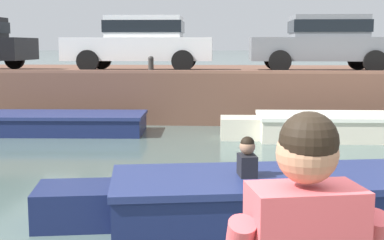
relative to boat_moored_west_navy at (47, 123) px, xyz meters
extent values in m
plane|color=#4C605B|center=(4.03, -4.52, -0.24)|extent=(400.00, 400.00, 0.00)
cube|color=brown|center=(4.03, 4.36, 0.45)|extent=(60.00, 6.00, 1.37)
cube|color=brown|center=(4.03, 1.48, 1.17)|extent=(60.00, 0.24, 0.08)
cube|color=navy|center=(0.21, 0.01, -0.04)|extent=(4.27, 1.66, 0.40)
cube|color=navy|center=(0.21, 0.01, 0.20)|extent=(4.34, 1.72, 0.08)
cube|color=brown|center=(0.52, 0.02, 0.10)|extent=(0.29, 1.35, 0.06)
cube|color=silver|center=(7.24, -0.36, 0.00)|extent=(4.42, 1.61, 0.48)
cube|color=silver|center=(4.61, -0.41, 0.00)|extent=(0.90, 0.85, 0.48)
cube|color=white|center=(7.24, -0.36, 0.28)|extent=(4.48, 1.67, 0.08)
cube|color=brown|center=(7.57, -0.35, 0.18)|extent=(0.27, 1.37, 0.06)
cube|color=navy|center=(5.21, -6.00, -0.01)|extent=(4.76, 2.18, 0.45)
cube|color=navy|center=(2.50, -6.43, -0.01)|extent=(1.03, 0.95, 0.45)
cube|color=navy|center=(5.21, -6.00, 0.25)|extent=(4.83, 2.25, 0.08)
cube|color=brown|center=(5.55, -5.95, 0.15)|extent=(0.45, 1.36, 0.06)
cube|color=black|center=(4.54, -6.11, 0.33)|extent=(0.25, 0.35, 0.44)
sphere|color=#A37556|center=(4.54, -6.11, 0.65)|extent=(0.19, 0.19, 0.19)
sphere|color=black|center=(4.54, -6.11, 0.69)|extent=(0.17, 0.17, 0.17)
cylinder|color=black|center=(-2.21, 3.72, 1.43)|extent=(0.61, 0.20, 0.60)
cube|color=white|center=(1.81, 2.85, 1.75)|extent=(4.20, 1.77, 0.64)
cube|color=white|center=(1.98, 2.85, 2.37)|extent=(2.11, 1.53, 0.60)
cube|color=black|center=(1.98, 2.85, 2.37)|extent=(2.19, 1.57, 0.33)
cylinder|color=black|center=(0.53, 1.95, 1.43)|extent=(0.60, 0.19, 0.60)
cylinder|color=black|center=(0.50, 3.70, 1.43)|extent=(0.60, 0.19, 0.60)
cylinder|color=black|center=(3.12, 1.99, 1.43)|extent=(0.60, 0.19, 0.60)
cylinder|color=black|center=(3.09, 3.74, 1.43)|extent=(0.60, 0.19, 0.60)
cube|color=slate|center=(6.96, 2.85, 1.75)|extent=(4.00, 1.81, 0.64)
cube|color=slate|center=(7.12, 2.85, 2.37)|extent=(2.01, 1.58, 0.60)
cube|color=black|center=(7.12, 2.85, 2.37)|extent=(2.09, 1.62, 0.33)
cylinder|color=black|center=(5.72, 1.94, 1.43)|extent=(0.60, 0.18, 0.60)
cylinder|color=black|center=(5.73, 3.77, 1.43)|extent=(0.60, 0.18, 0.60)
cylinder|color=black|center=(8.20, 1.93, 1.43)|extent=(0.60, 0.18, 0.60)
cylinder|color=black|center=(8.21, 3.75, 1.43)|extent=(0.60, 0.18, 0.60)
cylinder|color=#2D2B28|center=(2.31, 1.61, 1.30)|extent=(0.14, 0.14, 0.35)
sphere|color=#2D2B28|center=(2.31, 1.61, 1.50)|extent=(0.15, 0.15, 0.15)
sphere|color=#A37556|center=(4.52, -10.77, 1.52)|extent=(0.20, 0.20, 0.20)
sphere|color=black|center=(4.52, -10.78, 1.56)|extent=(0.19, 0.19, 0.19)
camera|label=1|loc=(4.25, -12.45, 1.86)|focal=50.00mm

